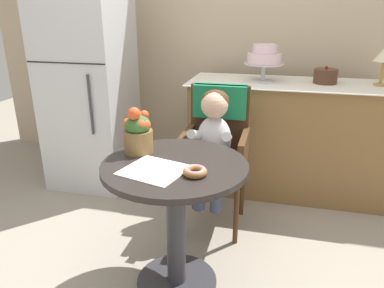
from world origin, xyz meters
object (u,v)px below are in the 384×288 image
object	(u,v)px
wicker_chair	(217,134)
seated_child	(213,136)
cafe_table	(175,202)
flower_vase	(138,132)
tiered_cake_stand	(264,57)
refrigerator	(89,84)
donut_front	(195,171)
round_layer_cake	(326,76)

from	to	relation	value
wicker_chair	seated_child	xyz separation A→B (m)	(0.00, -0.16, 0.04)
cafe_table	flower_vase	xyz separation A→B (m)	(-0.22, 0.09, 0.33)
tiered_cake_stand	refrigerator	world-z (taller)	refrigerator
donut_front	flower_vase	world-z (taller)	flower_vase
cafe_table	seated_child	distance (m)	0.60
tiered_cake_stand	refrigerator	xyz separation A→B (m)	(-1.38, -0.20, -0.23)
round_layer_cake	refrigerator	distance (m)	1.86
seated_child	cafe_table	bearing A→B (deg)	-98.57
flower_vase	round_layer_cake	bearing A→B (deg)	50.47
tiered_cake_stand	refrigerator	distance (m)	1.42
wicker_chair	tiered_cake_stand	size ratio (longest dim) A/B	3.18
wicker_chair	tiered_cake_stand	distance (m)	0.77
flower_vase	tiered_cake_stand	distance (m)	1.35
wicker_chair	tiered_cake_stand	bearing A→B (deg)	63.12
cafe_table	wicker_chair	world-z (taller)	wicker_chair
wicker_chair	donut_front	xyz separation A→B (m)	(0.04, -0.83, 0.10)
seated_child	round_layer_cake	distance (m)	1.08
flower_vase	refrigerator	size ratio (longest dim) A/B	0.15
cafe_table	refrigerator	size ratio (longest dim) A/B	0.42
donut_front	flower_vase	distance (m)	0.41
cafe_table	tiered_cake_stand	bearing A→B (deg)	75.55
refrigerator	cafe_table	bearing A→B (deg)	-46.33
wicker_chair	donut_front	size ratio (longest dim) A/B	8.56
cafe_table	refrigerator	world-z (taller)	refrigerator
cafe_table	round_layer_cake	bearing A→B (deg)	59.08
donut_front	tiered_cake_stand	bearing A→B (deg)	81.61
wicker_chair	flower_vase	xyz separation A→B (m)	(-0.31, -0.63, 0.19)
wicker_chair	refrigerator	size ratio (longest dim) A/B	0.56
donut_front	refrigerator	world-z (taller)	refrigerator
seated_child	refrigerator	world-z (taller)	refrigerator
seated_child	tiered_cake_stand	world-z (taller)	tiered_cake_stand
cafe_table	donut_front	bearing A→B (deg)	-40.55
cafe_table	round_layer_cake	world-z (taller)	round_layer_cake
wicker_chair	tiered_cake_stand	xyz separation A→B (m)	(0.25, 0.58, 0.44)
donut_front	refrigerator	size ratio (longest dim) A/B	0.07
tiered_cake_stand	refrigerator	size ratio (longest dim) A/B	0.18
tiered_cake_stand	cafe_table	bearing A→B (deg)	-104.45
donut_front	round_layer_cake	xyz separation A→B (m)	(0.67, 1.44, 0.21)
seated_child	flower_vase	bearing A→B (deg)	-123.12
seated_child	refrigerator	xyz separation A→B (m)	(-1.14, 0.53, 0.17)
donut_front	refrigerator	distance (m)	1.69
wicker_chair	seated_child	size ratio (longest dim) A/B	1.31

